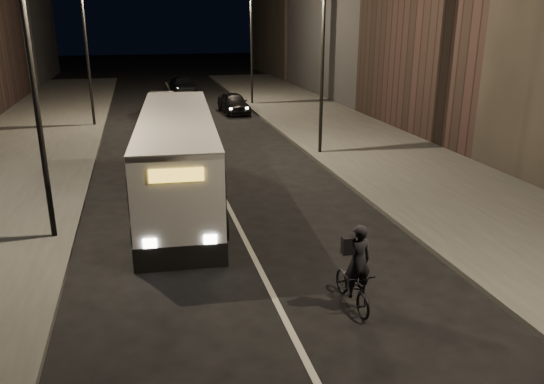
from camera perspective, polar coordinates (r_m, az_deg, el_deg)
ground at (r=13.86m, az=-0.77°, el=-9.37°), size 180.00×180.00×0.00m
sidewalk_right at (r=29.01m, az=9.32°, el=5.39°), size 7.00×70.00×0.16m
sidewalk_left at (r=27.33m, az=-25.67°, el=3.01°), size 7.00×70.00×0.16m
streetlight_right_mid at (r=25.32m, az=4.91°, el=15.80°), size 1.20×0.44×8.12m
streetlight_right_far at (r=40.79m, az=-2.62°, el=16.76°), size 1.20×0.44×8.12m
streetlight_left_near at (r=16.19m, az=-23.64°, el=13.02°), size 1.20×0.44×8.12m
streetlight_left_far at (r=34.07m, az=-18.99°, el=15.54°), size 1.20×0.44×8.12m
city_bus at (r=19.50m, az=-10.11°, el=4.05°), size 3.44×11.95×3.18m
cyclist_on_bicycle at (r=12.49m, az=8.82°, el=-9.26°), size 0.70×1.84×2.10m
car_near at (r=37.75m, az=-4.15°, el=9.53°), size 1.97×4.31×1.43m
car_mid at (r=38.68m, az=-11.67°, el=9.50°), size 2.15×4.83×1.54m
car_far at (r=48.77m, az=-9.56°, el=11.30°), size 2.39×5.01×1.41m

